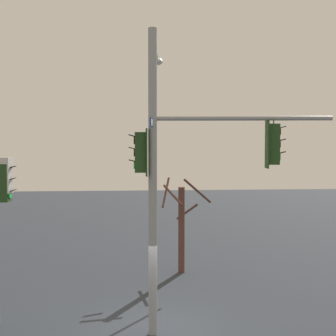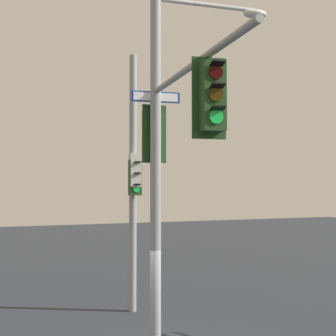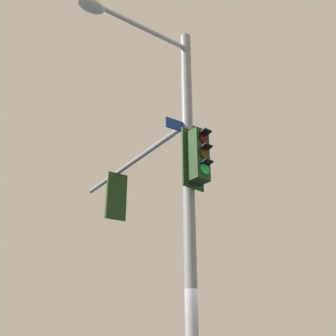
% 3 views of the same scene
% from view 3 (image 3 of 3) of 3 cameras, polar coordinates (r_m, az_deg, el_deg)
% --- Properties ---
extents(main_signal_pole_assembly, '(3.36, 5.48, 8.41)m').
position_cam_3_polar(main_signal_pole_assembly, '(9.03, -0.51, -1.10)').
color(main_signal_pole_assembly, gray).
rests_on(main_signal_pole_assembly, ground).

